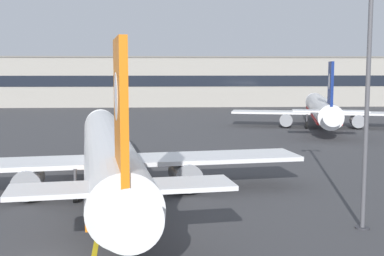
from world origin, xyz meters
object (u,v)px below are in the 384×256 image
Objects in this scene: airliner_foreground at (108,154)px; airliner_background at (321,109)px; safety_cone_by_nose_gear at (127,157)px; apron_lamp_post at (367,107)px.

airliner_background is (31.05, 45.45, -0.16)m from airliner_foreground.
airliner_background is 71.12× the size of safety_cone_by_nose_gear.
apron_lamp_post is 32.03m from safety_cone_by_nose_gear.
apron_lamp_post is at bearing -29.48° from airliner_foreground.
airliner_foreground is 2.77× the size of apron_lamp_post.
airliner_background is at bearing 75.78° from apron_lamp_post.
airliner_background reaches higher than safety_cone_by_nose_gear.
airliner_background is 42.35m from safety_cone_by_nose_gear.
airliner_foreground reaches higher than safety_cone_by_nose_gear.
safety_cone_by_nose_gear is (-30.80, -28.92, -2.95)m from airliner_background.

